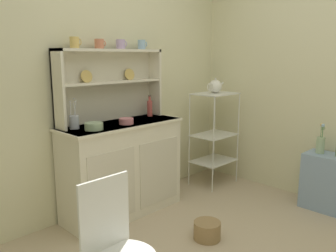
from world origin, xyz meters
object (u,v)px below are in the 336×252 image
(hutch_cabinet, at_px, (122,167))
(cup_gold_0, at_px, (75,43))
(utensil_jar, at_px, (74,122))
(porcelain_teapot, at_px, (215,86))
(bakers_rack, at_px, (214,129))
(side_shelf_blue, at_px, (330,183))
(jam_bottle, at_px, (150,108))
(flower_vase, at_px, (321,143))
(hutch_shelf_unit, at_px, (109,79))
(wire_chair, at_px, (115,243))
(bowl_mixing_large, at_px, (94,126))
(floor_basket, at_px, (207,230))

(hutch_cabinet, height_order, cup_gold_0, cup_gold_0)
(utensil_jar, xyz_separation_m, porcelain_teapot, (1.64, -0.20, 0.20))
(porcelain_teapot, bearing_deg, utensil_jar, 172.90)
(cup_gold_0, distance_m, utensil_jar, 0.65)
(bakers_rack, xyz_separation_m, side_shelf_blue, (0.21, -1.23, -0.37))
(jam_bottle, distance_m, flower_vase, 1.69)
(jam_bottle, bearing_deg, utensil_jar, -179.44)
(hutch_cabinet, bearing_deg, side_shelf_blue, -43.48)
(bakers_rack, height_order, flower_vase, bakers_rack)
(hutch_shelf_unit, relative_size, side_shelf_blue, 2.00)
(wire_chair, bearing_deg, side_shelf_blue, 11.28)
(porcelain_teapot, bearing_deg, bowl_mixing_large, 178.03)
(floor_basket, distance_m, flower_vase, 1.43)
(hutch_shelf_unit, height_order, side_shelf_blue, hutch_shelf_unit)
(hutch_shelf_unit, bearing_deg, floor_basket, -80.61)
(side_shelf_blue, height_order, wire_chair, wire_chair)
(cup_gold_0, distance_m, jam_bottle, 1.00)
(hutch_cabinet, height_order, hutch_shelf_unit, hutch_shelf_unit)
(wire_chair, xyz_separation_m, porcelain_teapot, (2.14, 1.00, 0.61))
(utensil_jar, bearing_deg, floor_basket, -57.73)
(jam_bottle, bearing_deg, wire_chair, -138.24)
(flower_vase, bearing_deg, hutch_shelf_unit, 135.62)
(bakers_rack, relative_size, cup_gold_0, 11.43)
(hutch_shelf_unit, bearing_deg, side_shelf_blue, -46.75)
(side_shelf_blue, relative_size, bowl_mixing_large, 3.57)
(floor_basket, relative_size, utensil_jar, 0.86)
(hutch_shelf_unit, height_order, cup_gold_0, cup_gold_0)
(floor_basket, relative_size, jam_bottle, 1.05)
(bakers_rack, xyz_separation_m, jam_bottle, (-0.79, 0.21, 0.31))
(utensil_jar, bearing_deg, hutch_shelf_unit, 11.36)
(jam_bottle, relative_size, utensil_jar, 0.83)
(wire_chair, relative_size, bowl_mixing_large, 5.61)
(bowl_mixing_large, xyz_separation_m, flower_vase, (1.77, -1.16, -0.26))
(side_shelf_blue, distance_m, porcelain_teapot, 1.51)
(floor_basket, height_order, bowl_mixing_large, bowl_mixing_large)
(bakers_rack, bearing_deg, wire_chair, -155.06)
(bakers_rack, height_order, bowl_mixing_large, bakers_rack)
(hutch_cabinet, bearing_deg, bakers_rack, -5.94)
(hutch_cabinet, height_order, bakers_rack, bakers_rack)
(hutch_cabinet, bearing_deg, bowl_mixing_large, -167.76)
(side_shelf_blue, height_order, utensil_jar, utensil_jar)
(porcelain_teapot, bearing_deg, flower_vase, -79.06)
(bakers_rack, relative_size, side_shelf_blue, 1.95)
(wire_chair, bearing_deg, hutch_cabinet, 67.34)
(hutch_shelf_unit, xyz_separation_m, bakers_rack, (1.22, -0.29, -0.61))
(side_shelf_blue, distance_m, floor_basket, 1.36)
(hutch_shelf_unit, height_order, bakers_rack, hutch_shelf_unit)
(side_shelf_blue, xyz_separation_m, jam_bottle, (-1.00, 1.44, 0.68))
(jam_bottle, bearing_deg, hutch_cabinet, -168.60)
(hutch_cabinet, xyz_separation_m, jam_bottle, (0.43, 0.09, 0.51))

